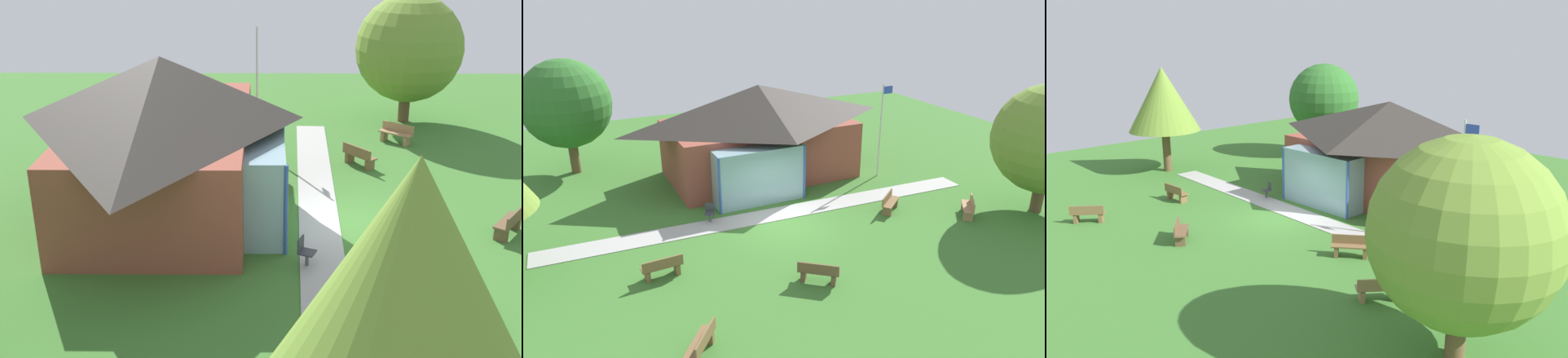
% 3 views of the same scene
% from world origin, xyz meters
% --- Properties ---
extents(ground_plane, '(44.00, 44.00, 0.00)m').
position_xyz_m(ground_plane, '(0.00, 0.00, 0.00)').
color(ground_plane, '#3D752D').
extents(pavilion, '(10.73, 7.28, 5.05)m').
position_xyz_m(pavilion, '(1.37, 5.97, 2.63)').
color(pavilion, brown).
rests_on(pavilion, ground_plane).
extents(footpath, '(20.80, 2.04, 0.03)m').
position_xyz_m(footpath, '(0.00, 1.01, 0.01)').
color(footpath, '#ADADA8').
rests_on(footpath, ground_plane).
extents(flagpole, '(0.64, 0.08, 5.14)m').
position_xyz_m(flagpole, '(7.32, 3.12, 2.85)').
color(flagpole, silver).
rests_on(flagpole, ground_plane).
extents(bench_front_center, '(1.45, 1.28, 0.84)m').
position_xyz_m(bench_front_center, '(-0.91, -4.77, 0.40)').
color(bench_front_center, brown).
rests_on(bench_front_center, ground_plane).
extents(bench_lawn_far_right, '(1.29, 1.44, 0.84)m').
position_xyz_m(bench_lawn_far_right, '(8.04, -2.95, 0.40)').
color(bench_lawn_far_right, '#9E7A51').
rests_on(bench_lawn_far_right, ground_plane).
extents(bench_mid_right, '(1.46, 1.26, 0.84)m').
position_xyz_m(bench_mid_right, '(5.09, -0.93, 0.40)').
color(bench_mid_right, brown).
rests_on(bench_mid_right, ground_plane).
extents(bench_mid_left, '(1.52, 0.52, 0.84)m').
position_xyz_m(bench_mid_left, '(-5.88, -2.01, 0.40)').
color(bench_mid_left, brown).
rests_on(bench_mid_left, ground_plane).
extents(bench_front_left, '(1.28, 1.45, 0.84)m').
position_xyz_m(bench_front_left, '(-5.80, -6.61, 0.40)').
color(bench_front_left, brown).
rests_on(bench_front_left, ground_plane).
extents(patio_chair_west, '(0.58, 0.58, 0.86)m').
position_xyz_m(patio_chair_west, '(-2.90, 1.63, 0.42)').
color(patio_chair_west, '#33383D').
rests_on(patio_chair_west, ground_plane).
extents(tree_west_hedge, '(4.31, 4.31, 6.43)m').
position_xyz_m(tree_west_hedge, '(-11.67, 0.89, 4.47)').
color(tree_west_hedge, brown).
rests_on(tree_west_hedge, ground_plane).
extents(tree_far_east, '(4.99, 4.99, 6.02)m').
position_xyz_m(tree_far_east, '(11.35, -3.91, 3.52)').
color(tree_far_east, brown).
rests_on(tree_far_east, ground_plane).
extents(tree_behind_pavilion_left, '(4.82, 4.82, 6.37)m').
position_xyz_m(tree_behind_pavilion_left, '(-7.82, 10.99, 3.94)').
color(tree_behind_pavilion_left, brown).
rests_on(tree_behind_pavilion_left, ground_plane).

